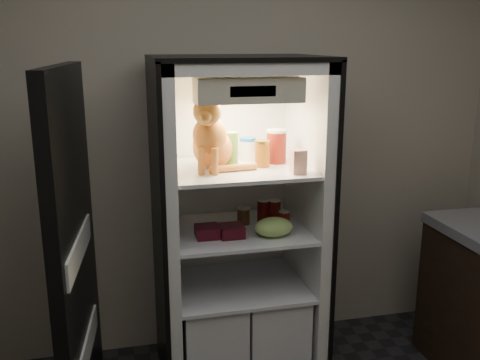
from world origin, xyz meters
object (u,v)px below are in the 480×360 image
Objects in this scene: cream_carton at (298,162)px; grape_bag at (274,227)px; mayo_tub at (248,149)px; parmesan_shaker at (231,150)px; berry_box_left at (207,232)px; salsa_jar at (262,154)px; soda_can_c at (284,221)px; berry_box_right at (232,231)px; soda_can_b at (274,211)px; pepper_jar at (276,146)px; tabby_cat at (211,140)px; condiment_jar at (243,215)px; soda_can_a at (263,211)px; refrigerator at (236,249)px.

cream_carton is 0.60× the size of grape_bag.
parmesan_shaker is at bearing -131.15° from mayo_tub.
cream_carton is at bearing -14.00° from berry_box_left.
salsa_jar is 0.51m from berry_box_left.
parmesan_shaker reaches higher than soda_can_c.
mayo_tub is 0.40m from cream_carton.
grape_bag reaches higher than berry_box_right.
pepper_jar is at bearing -58.20° from soda_can_b.
berry_box_right is (-0.33, 0.09, -0.38)m from cream_carton.
tabby_cat is 4.29× the size of condiment_jar.
soda_can_a reaches higher than soda_can_c.
parmesan_shaker reaches higher than berry_box_right.
soda_can_c is 0.43m from berry_box_left.
pepper_jar is 0.53m from berry_box_right.
condiment_jar is at bearing 10.39° from refrigerator.
tabby_cat is 0.31m from mayo_tub.
berry_box_left is at bearing -145.31° from condiment_jar.
refrigerator is at bearing -134.23° from mayo_tub.
soda_can_c reaches higher than condiment_jar.
mayo_tub reaches higher than soda_can_c.
berry_box_left is at bearing -138.66° from mayo_tub.
grape_bag is (0.06, -0.31, -0.36)m from mayo_tub.
cream_carton is at bearing -45.44° from refrigerator.
soda_can_c reaches higher than grape_bag.
cream_carton is 0.38m from grape_bag.
pepper_jar reaches higher than soda_can_b.
mayo_tub is 0.38m from condiment_jar.
soda_can_a is 0.24m from grape_bag.
pepper_jar is 1.87× the size of condiment_jar.
soda_can_a reaches higher than berry_box_left.
berry_box_left is (-0.36, -0.17, -0.03)m from soda_can_a.
condiment_jar is at bearing 43.32° from tabby_cat.
parmesan_shaker is 0.19m from mayo_tub.
grape_bag is at bearing -78.45° from salsa_jar.
condiment_jar is (-0.12, -0.01, -0.02)m from soda_can_a.
soda_can_a is (0.20, 0.07, -0.38)m from parmesan_shaker.
berry_box_right is (-0.23, -0.19, -0.03)m from soda_can_a.
soda_can_a is 0.30m from berry_box_right.
pepper_jar is 0.38m from soda_can_a.
mayo_tub is at bearing 121.03° from soda_can_c.
condiment_jar reaches higher than berry_box_right.
soda_can_a is at bearing 35.64° from tabby_cat.
grape_bag is (0.19, -0.17, -0.39)m from parmesan_shaker.
parmesan_shaker is 0.17m from salsa_jar.
parmesan_shaker is at bearing 77.00° from berry_box_right.
pepper_jar reaches higher than soda_can_a.
soda_can_a is at bearing 113.43° from soda_can_c.
soda_can_c reaches higher than berry_box_left.
soda_can_b is (0.10, 0.08, -0.36)m from salsa_jar.
salsa_jar is 0.44m from berry_box_right.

